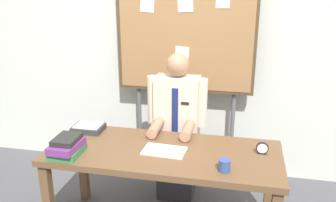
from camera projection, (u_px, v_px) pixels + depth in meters
name	position (u px, v px, depth m)	size (l,w,h in m)	color
back_wall	(188.00, 48.00, 3.74)	(6.40, 0.08, 2.70)	silver
desk	(163.00, 160.00, 2.86)	(1.82, 0.75, 0.75)	brown
person	(177.00, 133.00, 3.39)	(0.55, 0.56, 1.41)	#2D2D33
bulletin_board	(185.00, 31.00, 3.49)	(1.36, 0.09, 2.20)	#4C3823
book_stack	(67.00, 147.00, 2.73)	(0.22, 0.30, 0.15)	#337F47
open_notebook	(164.00, 151.00, 2.81)	(0.33, 0.20, 0.01)	#F4EFCC
desk_clock	(262.00, 149.00, 2.77)	(0.09, 0.04, 0.09)	black
coffee_mug	(224.00, 165.00, 2.51)	(0.08, 0.08, 0.09)	#334C8C
paper_tray	(88.00, 128.00, 3.19)	(0.26, 0.20, 0.06)	#333338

